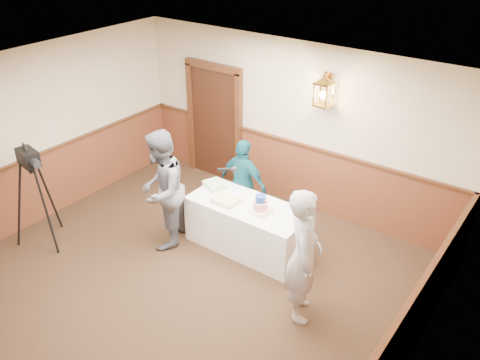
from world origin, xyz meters
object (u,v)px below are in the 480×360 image
(tiered_cake, at_px, (260,206))
(sheet_cake_yellow, at_px, (226,201))
(display_table, at_px, (248,226))
(baker, at_px, (303,256))
(interviewer, at_px, (162,190))
(tv_camera_rig, at_px, (38,202))
(sheet_cake_green, at_px, (214,185))
(assistant_p, at_px, (244,183))

(tiered_cake, height_order, sheet_cake_yellow, tiered_cake)
(display_table, height_order, sheet_cake_yellow, sheet_cake_yellow)
(display_table, bearing_deg, baker, -29.34)
(interviewer, height_order, baker, interviewer)
(sheet_cake_yellow, bearing_deg, tv_camera_rig, -145.70)
(sheet_cake_green, bearing_deg, display_table, -9.28)
(display_table, height_order, tiered_cake, tiered_cake)
(sheet_cake_yellow, distance_m, assistant_p, 0.70)
(interviewer, relative_size, assistant_p, 1.27)
(baker, bearing_deg, tiered_cake, 27.24)
(sheet_cake_green, xyz_separation_m, assistant_p, (0.26, 0.41, -0.06))
(sheet_cake_yellow, xyz_separation_m, assistant_p, (-0.16, 0.68, -0.06))
(display_table, height_order, tv_camera_rig, tv_camera_rig)
(baker, relative_size, assistant_p, 1.23)
(sheet_cake_green, relative_size, assistant_p, 0.23)
(tiered_cake, distance_m, assistant_p, 0.94)
(sheet_cake_green, bearing_deg, sheet_cake_yellow, -32.21)
(sheet_cake_yellow, bearing_deg, display_table, 26.62)
(sheet_cake_yellow, bearing_deg, baker, -20.33)
(tiered_cake, xyz_separation_m, sheet_cake_yellow, (-0.55, -0.09, -0.07))
(tiered_cake, height_order, interviewer, interviewer)
(interviewer, distance_m, assistant_p, 1.35)
(assistant_p, bearing_deg, tiered_cake, 143.23)
(tiered_cake, bearing_deg, sheet_cake_green, 169.64)
(baker, distance_m, assistant_p, 2.23)
(display_table, bearing_deg, tv_camera_rig, -146.51)
(display_table, bearing_deg, sheet_cake_yellow, -153.38)
(display_table, height_order, baker, baker)
(display_table, height_order, interviewer, interviewer)
(sheet_cake_yellow, distance_m, baker, 1.76)
(display_table, distance_m, baker, 1.63)
(baker, bearing_deg, tv_camera_rig, 73.52)
(sheet_cake_yellow, relative_size, interviewer, 0.20)
(interviewer, relative_size, tv_camera_rig, 1.18)
(tv_camera_rig, bearing_deg, sheet_cake_yellow, 45.06)
(sheet_cake_green, bearing_deg, tiered_cake, -10.36)
(display_table, relative_size, assistant_p, 1.24)
(interviewer, bearing_deg, tiered_cake, 89.02)
(assistant_p, bearing_deg, sheet_cake_green, 60.20)
(interviewer, bearing_deg, sheet_cake_green, 129.57)
(interviewer, height_order, tv_camera_rig, interviewer)
(interviewer, bearing_deg, tv_camera_rig, -79.23)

